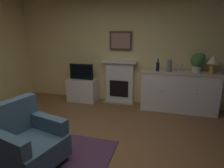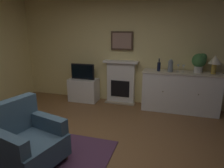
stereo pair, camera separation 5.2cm
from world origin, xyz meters
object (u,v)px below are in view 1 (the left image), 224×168
object	(u,v)px
wine_bottle	(158,66)
framed_picture	(121,41)
fireplace_unit	(120,82)
table_lamp	(213,61)
wine_glass_center	(182,67)
vase_decorative	(169,66)
potted_plant_small	(198,61)
tv_cabinet	(83,90)
wine_glass_left	(177,66)
sideboard_cabinet	(179,91)
tv_set	(81,72)
armchair	(27,141)

from	to	relation	value
wine_bottle	framed_picture	bearing A→B (deg)	164.11
fireplace_unit	table_lamp	size ratio (longest dim) A/B	2.75
wine_glass_center	vase_decorative	world-z (taller)	vase_decorative
table_lamp	potted_plant_small	bearing A→B (deg)	171.22
tv_cabinet	framed_picture	bearing A→B (deg)	12.01
wine_glass_left	potted_plant_small	bearing A→B (deg)	4.97
sideboard_cabinet	wine_bottle	size ratio (longest dim) A/B	5.90
tv_set	armchair	size ratio (longest dim) A/B	0.64
wine_bottle	wine_glass_center	xyz separation A→B (m)	(0.53, 0.05, 0.01)
fireplace_unit	wine_bottle	distance (m)	1.08
vase_decorative	tv_cabinet	bearing A→B (deg)	178.28
vase_decorative	framed_picture	bearing A→B (deg)	167.09
tv_cabinet	potted_plant_small	distance (m)	2.90
framed_picture	tv_set	size ratio (longest dim) A/B	0.89
fireplace_unit	tv_cabinet	world-z (taller)	fireplace_unit
table_lamp	wine_bottle	world-z (taller)	table_lamp
framed_picture	sideboard_cabinet	xyz separation A→B (m)	(1.44, -0.22, -1.11)
potted_plant_small	armchair	distance (m)	3.69
armchair	wine_bottle	bearing A→B (deg)	58.12
wine_bottle	vase_decorative	world-z (taller)	wine_bottle
framed_picture	potted_plant_small	world-z (taller)	framed_picture
tv_set	armchair	bearing A→B (deg)	-83.00
framed_picture	tv_cabinet	xyz separation A→B (m)	(-0.98, -0.21, -1.28)
framed_picture	tv_set	xyz separation A→B (m)	(-0.97, -0.23, -0.78)
potted_plant_small	vase_decorative	bearing A→B (deg)	-170.94
wine_glass_left	armchair	bearing A→B (deg)	-127.62
tv_set	vase_decorative	bearing A→B (deg)	-1.11
sideboard_cabinet	table_lamp	size ratio (longest dim) A/B	4.28
framed_picture	wine_bottle	size ratio (longest dim) A/B	1.90
table_lamp	tv_cabinet	size ratio (longest dim) A/B	0.53
wine_glass_left	vase_decorative	xyz separation A→B (m)	(-0.17, -0.06, 0.02)
wine_bottle	tv_cabinet	bearing A→B (deg)	178.23
wine_bottle	armchair	world-z (taller)	wine_bottle
tv_cabinet	tv_set	distance (m)	0.50
fireplace_unit	potted_plant_small	distance (m)	1.90
fireplace_unit	sideboard_cabinet	distance (m)	1.45
wine_glass_left	fireplace_unit	bearing A→B (deg)	172.89
table_lamp	wine_bottle	xyz separation A→B (m)	(-1.14, -0.04, -0.17)
armchair	potted_plant_small	bearing A→B (deg)	47.33
framed_picture	wine_glass_center	xyz separation A→B (m)	(1.47, -0.22, -0.53)
fireplace_unit	tv_set	bearing A→B (deg)	-169.23
wine_glass_left	wine_bottle	bearing A→B (deg)	-172.94
sideboard_cabinet	wine_bottle	xyz separation A→B (m)	(-0.50, -0.04, 0.57)
framed_picture	sideboard_cabinet	world-z (taller)	framed_picture
fireplace_unit	vase_decorative	size ratio (longest dim) A/B	3.91
wine_glass_left	tv_cabinet	distance (m)	2.45
wine_bottle	potted_plant_small	size ratio (longest dim) A/B	0.67
framed_picture	vase_decorative	distance (m)	1.32
table_lamp	potted_plant_small	xyz separation A→B (m)	(-0.29, 0.05, -0.02)
wine_bottle	armchair	size ratio (longest dim) A/B	0.30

